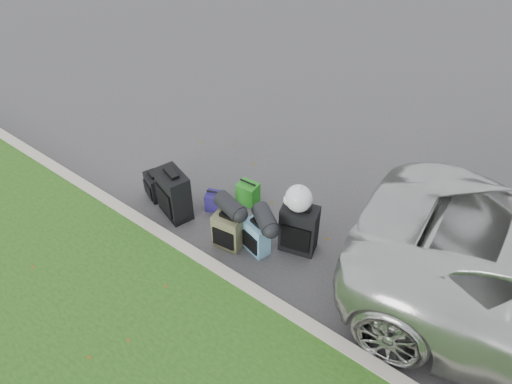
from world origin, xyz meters
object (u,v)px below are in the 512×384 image
Objects in this scene: suitcase_olive at (228,231)px; suitcase_teal at (257,237)px; suitcase_large_black_right at (299,229)px; tote_green at (248,193)px; tote_navy at (215,201)px; suitcase_large_black_left at (174,194)px; suitcase_small_black at (154,186)px.

suitcase_teal is (0.39, 0.17, -0.02)m from suitcase_olive.
suitcase_teal is at bearing -154.04° from suitcase_large_black_right.
tote_green reaches higher than tote_navy.
suitcase_olive is at bearing -58.58° from tote_navy.
tote_navy is (-1.05, 0.31, -0.11)m from suitcase_teal.
suitcase_large_black_left is 0.67m from tote_navy.
suitcase_large_black_right is at bearing -19.24° from tote_navy.
tote_green is at bearing 68.97° from suitcase_large_black_left.
tote_green is at bearing 148.87° from suitcase_teal.
suitcase_olive is (1.08, -0.02, -0.11)m from suitcase_large_black_left.
suitcase_olive is 0.83m from tote_navy.
suitcase_small_black is 2.02m from suitcase_teal.
suitcase_small_black is at bearing -170.01° from suitcase_large_black_left.
suitcase_teal is 1.07m from tote_green.
suitcase_teal is at bearing -49.83° from tote_green.
suitcase_large_black_left is 1.50× the size of suitcase_teal.
suitcase_large_black_right is (0.44, 0.40, 0.12)m from suitcase_teal.
tote_navy is (-0.66, 0.48, -0.13)m from suitcase_olive.
suitcase_large_black_left is at bearing 13.81° from suitcase_small_black.
tote_green is (0.72, 0.90, -0.22)m from suitcase_large_black_left.
tote_navy is at bearing 64.97° from suitcase_large_black_left.
suitcase_large_black_right reaches higher than suitcase_olive.
suitcase_small_black is at bearing 167.93° from suitcase_olive.
suitcase_large_black_right is at bearing 56.48° from suitcase_teal.
suitcase_teal is 0.61m from suitcase_large_black_right.
suitcase_small_black is 1.51m from tote_green.
tote_navy is (-0.30, -0.45, -0.02)m from tote_green.
suitcase_large_black_left is 1.49m from suitcase_teal.
suitcase_teal is (2.02, 0.08, 0.04)m from suitcase_small_black.
tote_navy is at bearing 167.14° from suitcase_large_black_right.
suitcase_teal reaches higher than suitcase_small_black.
suitcase_large_black_left is 1.40× the size of suitcase_olive.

